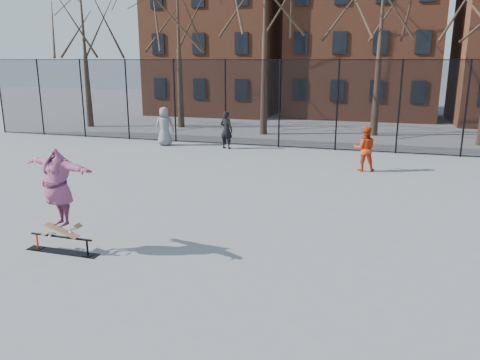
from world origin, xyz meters
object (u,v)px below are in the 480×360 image
(bystander_black, at_px, (226,130))
(skater, at_px, (58,195))
(bystander_red, at_px, (365,149))
(skate_rail, at_px, (62,246))
(bystander_grey, at_px, (165,126))
(skateboard, at_px, (62,234))

(bystander_black, bearing_deg, skater, 106.77)
(skater, xyz_separation_m, bystander_red, (5.79, 9.59, -0.46))
(skate_rail, height_order, bystander_black, bystander_black)
(bystander_grey, height_order, bystander_red, bystander_grey)
(skate_rail, xyz_separation_m, skateboard, (0.04, -0.00, 0.27))
(skateboard, height_order, bystander_grey, bystander_grey)
(skateboard, bearing_deg, skater, -90.00)
(skate_rail, relative_size, skateboard, 2.01)
(skate_rail, relative_size, bystander_black, 0.98)
(skate_rail, height_order, bystander_grey, bystander_grey)
(skate_rail, distance_m, bystander_black, 12.38)
(skater, distance_m, bystander_red, 11.21)
(skate_rail, xyz_separation_m, bystander_red, (5.82, 9.59, 0.67))
(skater, relative_size, bystander_red, 1.22)
(skater, height_order, bystander_red, skater)
(skateboard, relative_size, bystander_grey, 0.46)
(skate_rail, relative_size, bystander_red, 1.03)
(skate_rail, relative_size, skater, 0.84)
(skater, bearing_deg, bystander_red, 75.99)
(skate_rail, distance_m, bystander_grey, 12.80)
(bystander_black, bearing_deg, skate_rail, 106.60)
(skateboard, xyz_separation_m, bystander_grey, (-3.50, 12.30, 0.49))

